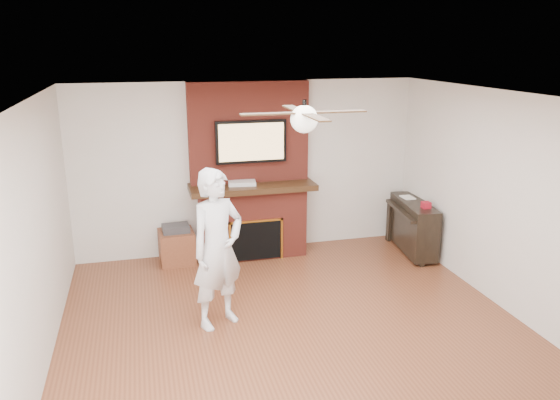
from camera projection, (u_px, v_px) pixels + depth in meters
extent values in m
cube|color=#5D2F1B|center=(301.00, 347.00, 5.76)|extent=(5.36, 5.86, 0.18)
cube|color=white|center=(305.00, 90.00, 5.01)|extent=(5.36, 5.86, 0.18)
cube|color=beige|center=(247.00, 167.00, 8.03)|extent=(5.36, 0.18, 2.50)
cube|color=beige|center=(19.00, 252.00, 4.76)|extent=(0.18, 5.86, 2.50)
cube|color=beige|center=(527.00, 208.00, 6.01)|extent=(0.18, 5.86, 2.50)
cube|color=maroon|center=(252.00, 222.00, 7.92)|extent=(1.50, 0.50, 1.00)
cube|color=black|center=(252.00, 187.00, 7.74)|extent=(1.78, 0.64, 0.08)
cube|color=maroon|center=(249.00, 132.00, 7.70)|extent=(1.70, 0.20, 1.42)
cube|color=black|center=(256.00, 241.00, 7.74)|extent=(0.70, 0.06, 0.55)
cube|color=#BF8C2D|center=(256.00, 221.00, 7.65)|extent=(0.78, 0.02, 0.03)
cube|color=#BF8C2D|center=(230.00, 243.00, 7.64)|extent=(0.03, 0.02, 0.61)
cube|color=#BF8C2D|center=(282.00, 238.00, 7.82)|extent=(0.03, 0.02, 0.61)
cube|color=black|center=(251.00, 142.00, 7.60)|extent=(1.00, 0.07, 0.60)
cube|color=#DDB775|center=(252.00, 142.00, 7.56)|extent=(0.92, 0.01, 0.52)
cylinder|color=black|center=(304.00, 107.00, 5.06)|extent=(0.04, 0.04, 0.14)
sphere|color=white|center=(304.00, 119.00, 5.09)|extent=(0.26, 0.26, 0.26)
cube|color=black|center=(338.00, 112.00, 5.15)|extent=(0.55, 0.11, 0.01)
cube|color=black|center=(294.00, 109.00, 5.38)|extent=(0.11, 0.55, 0.01)
cube|color=black|center=(270.00, 114.00, 4.99)|extent=(0.55, 0.11, 0.01)
cube|color=black|center=(315.00, 117.00, 4.76)|extent=(0.11, 0.55, 0.01)
imported|color=silver|center=(218.00, 249.00, 5.84)|extent=(0.77, 0.69, 1.76)
cube|color=brown|center=(177.00, 247.00, 7.71)|extent=(0.50, 0.50, 0.46)
cube|color=#2F2E31|center=(176.00, 228.00, 7.63)|extent=(0.38, 0.31, 0.09)
cube|color=black|center=(413.00, 226.00, 8.04)|extent=(0.50, 1.22, 0.73)
cube|color=black|center=(423.00, 245.00, 7.54)|extent=(0.05, 0.09, 0.64)
cube|color=black|center=(389.00, 221.00, 8.52)|extent=(0.05, 0.09, 0.64)
cube|color=black|center=(402.00, 211.00, 7.92)|extent=(0.27, 1.10, 0.05)
cube|color=silver|center=(408.00, 197.00, 8.15)|extent=(0.16, 0.23, 0.01)
cube|color=maroon|center=(426.00, 205.00, 7.63)|extent=(0.11, 0.11, 0.09)
cube|color=silver|center=(242.00, 183.00, 7.67)|extent=(0.41, 0.26, 0.05)
cylinder|color=orange|center=(238.00, 255.00, 7.87)|extent=(0.07, 0.07, 0.11)
cylinder|color=#398D38|center=(250.00, 256.00, 7.88)|extent=(0.07, 0.07, 0.09)
cylinder|color=beige|center=(265.00, 254.00, 7.91)|extent=(0.08, 0.08, 0.11)
cylinder|color=teal|center=(270.00, 254.00, 7.94)|extent=(0.06, 0.06, 0.08)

